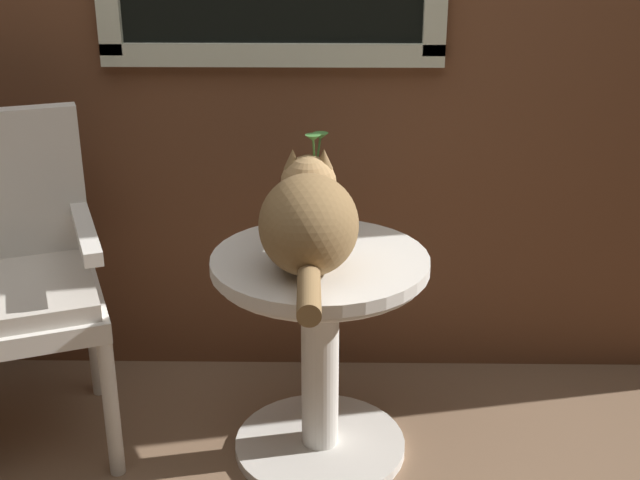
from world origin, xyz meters
The scene contains 5 objects.
ground_plane centered at (0.00, 0.00, 0.00)m, with size 6.00×6.00×0.00m, color #7F6047.
wicker_side_table centered at (0.13, 0.15, 0.42)m, with size 0.61×0.61×0.63m.
wicker_chair centered at (-0.78, 0.23, 0.56)m, with size 0.65×0.65×0.99m.
cat centered at (0.10, 0.08, 0.77)m, with size 0.27×0.65×0.27m.
pewter_vase_with_ivy centered at (0.12, 0.29, 0.73)m, with size 0.14×0.14×0.32m.
Camera 1 is at (0.16, -1.97, 1.54)m, focal length 47.13 mm.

